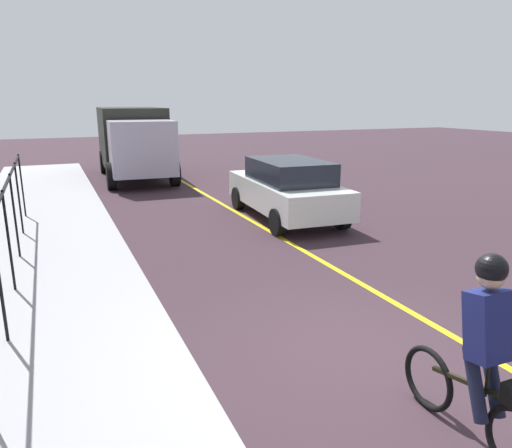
{
  "coord_description": "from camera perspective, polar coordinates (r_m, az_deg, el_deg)",
  "views": [
    {
      "loc": [
        -4.26,
        3.11,
        3.04
      ],
      "look_at": [
        2.96,
        -0.04,
        1.0
      ],
      "focal_mm": 33.37,
      "sensor_mm": 36.0,
      "label": 1
    }
  ],
  "objects": [
    {
      "name": "box_truck_background",
      "position": [
        20.0,
        -14.46,
        9.81
      ],
      "size": [
        6.82,
        2.82,
        2.78
      ],
      "rotation": [
        0.0,
        0.0,
        3.09
      ],
      "color": "black",
      "rests_on": "ground"
    },
    {
      "name": "ground_plane",
      "position": [
        6.09,
        11.31,
        -15.77
      ],
      "size": [
        80.0,
        80.0,
        0.0
      ],
      "primitive_type": "plane",
      "color": "#392830"
    },
    {
      "name": "lane_line_centre",
      "position": [
        7.04,
        22.35,
        -12.22
      ],
      "size": [
        36.0,
        0.12,
        0.01
      ],
      "primitive_type": "cube",
      "color": "yellow",
      "rests_on": "ground"
    },
    {
      "name": "cyclist_lead",
      "position": [
        4.69,
        25.6,
        -14.01
      ],
      "size": [
        1.71,
        0.37,
        1.83
      ],
      "rotation": [
        0.0,
        0.0,
        -0.02
      ],
      "color": "black",
      "rests_on": "ground"
    },
    {
      "name": "patrol_sedan",
      "position": [
        12.54,
        3.72,
        4.33
      ],
      "size": [
        4.5,
        2.14,
        1.58
      ],
      "rotation": [
        0.0,
        0.0,
        -0.06
      ],
      "color": "white",
      "rests_on": "ground"
    },
    {
      "name": "sidewalk",
      "position": [
        5.2,
        -24.06,
        -21.71
      ],
      "size": [
        40.0,
        3.2,
        0.15
      ],
      "primitive_type": "cube",
      "color": "#A5A4AA",
      "rests_on": "ground"
    }
  ]
}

